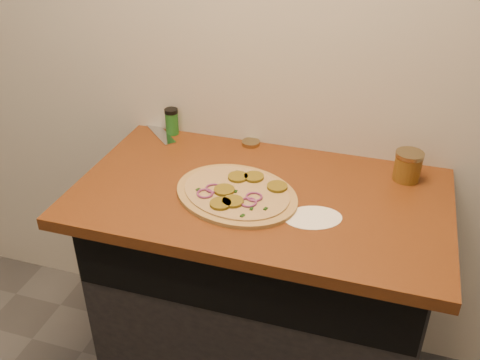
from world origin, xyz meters
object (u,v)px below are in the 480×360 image
(pizza, at_px, (237,193))
(spice_shaker, at_px, (172,121))
(salsa_jar, at_px, (408,166))
(chefs_knife, at_px, (151,123))

(pizza, xyz_separation_m, spice_shaker, (-0.37, 0.35, 0.04))
(salsa_jar, xyz_separation_m, spice_shaker, (-0.88, 0.09, 0.00))
(salsa_jar, bearing_deg, spice_shaker, 174.46)
(pizza, xyz_separation_m, salsa_jar, (0.51, 0.27, 0.04))
(pizza, distance_m, spice_shaker, 0.51)
(pizza, bearing_deg, chefs_knife, 140.51)
(pizza, distance_m, chefs_knife, 0.64)
(salsa_jar, bearing_deg, pizza, -152.42)
(pizza, distance_m, salsa_jar, 0.58)
(pizza, relative_size, spice_shaker, 5.08)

